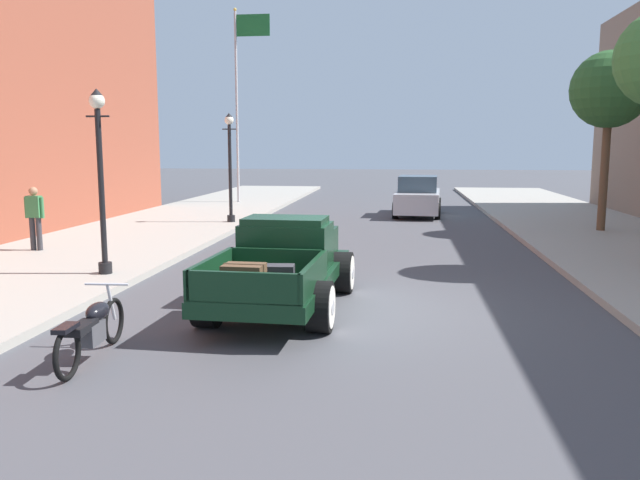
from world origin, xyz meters
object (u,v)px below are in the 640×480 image
object	(u,v)px
hotrod_truck_dark_green	(285,263)
car_background_silver	(418,197)
street_lamp_near	(100,168)
street_tree_second	(610,91)
pedestrian_sidewalk_left	(35,214)
street_lamp_far	(230,159)
flagpole	(241,85)
motorcycle_parked	(92,328)

from	to	relation	value
hotrod_truck_dark_green	car_background_silver	xyz separation A→B (m)	(2.77, 15.31, 0.01)
street_lamp_near	street_tree_second	size ratio (longest dim) A/B	0.68
pedestrian_sidewalk_left	street_tree_second	bearing A→B (deg)	20.79
car_background_silver	street_lamp_far	size ratio (longest dim) A/B	1.14
flagpole	street_lamp_far	bearing A→B (deg)	-78.80
street_lamp_near	street_lamp_far	bearing A→B (deg)	88.88
street_lamp_near	hotrod_truck_dark_green	bearing A→B (deg)	-20.41
street_lamp_far	flagpole	distance (m)	9.04
car_background_silver	street_lamp_far	bearing A→B (deg)	-147.41
flagpole	pedestrian_sidewalk_left	bearing A→B (deg)	-96.65
hotrod_truck_dark_green	car_background_silver	distance (m)	15.56
flagpole	street_tree_second	world-z (taller)	flagpole
car_background_silver	street_lamp_near	world-z (taller)	street_lamp_near
motorcycle_parked	street_tree_second	world-z (taller)	street_tree_second
street_lamp_near	motorcycle_parked	bearing A→B (deg)	-65.81
car_background_silver	street_tree_second	xyz separation A→B (m)	(5.73, -5.05, 3.79)
motorcycle_parked	car_background_silver	world-z (taller)	car_background_silver
car_background_silver	flagpole	size ratio (longest dim) A/B	0.48
street_lamp_near	flagpole	distance (m)	18.03
pedestrian_sidewalk_left	flagpole	size ratio (longest dim) A/B	0.18
car_background_silver	street_tree_second	bearing A→B (deg)	-41.44
street_tree_second	flagpole	bearing A→B (deg)	147.60
hotrod_truck_dark_green	motorcycle_parked	bearing A→B (deg)	-121.39
hotrod_truck_dark_green	motorcycle_parked	distance (m)	3.86
street_lamp_near	street_lamp_far	distance (m)	9.44
hotrod_truck_dark_green	motorcycle_parked	xyz separation A→B (m)	(-2.00, -3.28, -0.31)
hotrod_truck_dark_green	street_tree_second	bearing A→B (deg)	50.36
pedestrian_sidewalk_left	street_tree_second	distance (m)	17.31
street_lamp_far	flagpole	bearing A→B (deg)	101.20
car_background_silver	pedestrian_sidewalk_left	xyz separation A→B (m)	(-10.13, -11.08, 0.32)
car_background_silver	pedestrian_sidewalk_left	bearing A→B (deg)	-132.45
street_tree_second	hotrod_truck_dark_green	bearing A→B (deg)	-129.64
pedestrian_sidewalk_left	street_lamp_far	world-z (taller)	street_lamp_far
motorcycle_parked	street_lamp_far	world-z (taller)	street_lamp_far
flagpole	motorcycle_parked	bearing A→B (deg)	-80.87
motorcycle_parked	flagpole	bearing A→B (deg)	99.13
motorcycle_parked	car_background_silver	xyz separation A→B (m)	(4.77, 18.59, 0.33)
car_background_silver	street_lamp_far	distance (m)	8.18
street_lamp_far	street_tree_second	world-z (taller)	street_tree_second
hotrod_truck_dark_green	street_lamp_far	bearing A→B (deg)	109.95
car_background_silver	pedestrian_sidewalk_left	distance (m)	15.01
street_lamp_near	street_tree_second	xyz separation A→B (m)	(12.67, 8.70, 2.18)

